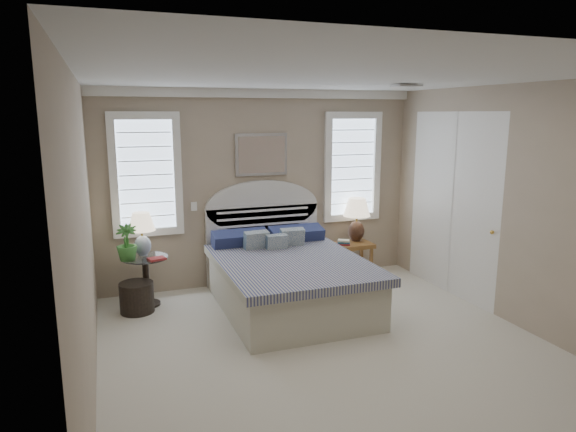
{
  "coord_description": "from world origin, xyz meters",
  "views": [
    {
      "loc": [
        -2.07,
        -4.32,
        2.37
      ],
      "look_at": [
        -0.14,
        1.0,
        1.24
      ],
      "focal_mm": 32.0,
      "sensor_mm": 36.0,
      "label": 1
    }
  ],
  "objects_px": {
    "side_table_left": "(146,276)",
    "nightstand_right": "(354,252)",
    "lamp_right": "(357,215)",
    "floor_pot": "(137,297)",
    "bed": "(286,276)",
    "lamp_left": "(142,229)"
  },
  "relations": [
    {
      "from": "bed",
      "to": "floor_pot",
      "type": "xyz_separation_m",
      "value": [
        -1.78,
        0.4,
        -0.2
      ]
    },
    {
      "from": "bed",
      "to": "lamp_left",
      "type": "distance_m",
      "value": 1.89
    },
    {
      "from": "side_table_left",
      "to": "lamp_right",
      "type": "height_order",
      "value": "lamp_right"
    },
    {
      "from": "side_table_left",
      "to": "floor_pot",
      "type": "xyz_separation_m",
      "value": [
        -0.13,
        -0.19,
        -0.2
      ]
    },
    {
      "from": "lamp_right",
      "to": "side_table_left",
      "type": "bearing_deg",
      "value": -175.99
    },
    {
      "from": "side_table_left",
      "to": "lamp_right",
      "type": "xyz_separation_m",
      "value": [
        3.03,
        0.21,
        0.54
      ]
    },
    {
      "from": "nightstand_right",
      "to": "lamp_left",
      "type": "distance_m",
      "value": 3.02
    },
    {
      "from": "floor_pot",
      "to": "lamp_right",
      "type": "relative_size",
      "value": 0.63
    },
    {
      "from": "nightstand_right",
      "to": "lamp_left",
      "type": "xyz_separation_m",
      "value": [
        -2.96,
        0.0,
        0.58
      ]
    },
    {
      "from": "side_table_left",
      "to": "nightstand_right",
      "type": "xyz_separation_m",
      "value": [
        2.95,
        0.1,
        -0.0
      ]
    },
    {
      "from": "side_table_left",
      "to": "nightstand_right",
      "type": "height_order",
      "value": "side_table_left"
    },
    {
      "from": "floor_pot",
      "to": "lamp_left",
      "type": "xyz_separation_m",
      "value": [
        0.12,
        0.29,
        0.78
      ]
    },
    {
      "from": "nightstand_right",
      "to": "floor_pot",
      "type": "bearing_deg",
      "value": -174.56
    },
    {
      "from": "bed",
      "to": "nightstand_right",
      "type": "distance_m",
      "value": 1.47
    },
    {
      "from": "bed",
      "to": "lamp_left",
      "type": "bearing_deg",
      "value": 157.38
    },
    {
      "from": "bed",
      "to": "nightstand_right",
      "type": "relative_size",
      "value": 4.29
    },
    {
      "from": "floor_pot",
      "to": "bed",
      "type": "bearing_deg",
      "value": -12.6
    },
    {
      "from": "nightstand_right",
      "to": "lamp_right",
      "type": "distance_m",
      "value": 0.55
    },
    {
      "from": "bed",
      "to": "lamp_left",
      "type": "height_order",
      "value": "bed"
    },
    {
      "from": "side_table_left",
      "to": "lamp_right",
      "type": "distance_m",
      "value": 3.09
    },
    {
      "from": "bed",
      "to": "lamp_right",
      "type": "relative_size",
      "value": 3.53
    },
    {
      "from": "lamp_left",
      "to": "side_table_left",
      "type": "bearing_deg",
      "value": -83.04
    }
  ]
}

